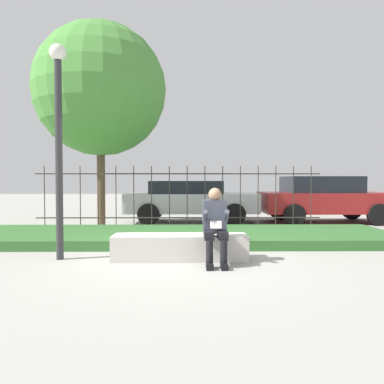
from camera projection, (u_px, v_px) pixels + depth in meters
ground_plane at (173, 260)px, 6.36m from camera, size 60.00×60.00×0.00m
stone_bench at (180, 249)px, 6.35m from camera, size 2.27×0.58×0.42m
person_seated_reader at (215, 223)px, 6.02m from camera, size 0.42×0.73×1.22m
grass_berm at (176, 236)px, 8.37m from camera, size 9.58×2.63×0.20m
iron_fence at (178, 197)px, 9.96m from camera, size 7.58×0.03×1.73m
car_parked_right at (324, 198)px, 11.91m from camera, size 4.08×2.01×1.47m
car_parked_center at (190, 200)px, 11.91m from camera, size 4.13×1.86×1.32m
street_lamp at (59, 126)px, 6.30m from camera, size 0.28×0.28×3.63m
tree_behind_fence at (100, 90)px, 10.65m from camera, size 3.74×3.74×5.79m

